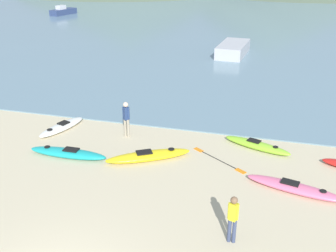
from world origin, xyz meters
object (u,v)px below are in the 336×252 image
at_px(kayak_on_sand_0, 257,145).
at_px(person_near_waterline, 126,117).
at_px(kayak_on_sand_1, 62,127).
at_px(loose_paddle, 219,160).
at_px(kayak_on_sand_3, 148,156).
at_px(person_near_foreground, 233,217).
at_px(kayak_on_sand_6, 68,153).
at_px(kayak_on_sand_2, 294,188).
at_px(moored_boat_3, 63,11).
at_px(moored_boat_1, 233,49).

xyz_separation_m(kayak_on_sand_0, person_near_waterline, (-5.86, -0.29, 0.79)).
xyz_separation_m(kayak_on_sand_1, loose_paddle, (7.70, -1.08, -0.12)).
relative_size(kayak_on_sand_3, person_near_foreground, 2.21).
height_order(person_near_foreground, loose_paddle, person_near_foreground).
bearing_deg(kayak_on_sand_6, kayak_on_sand_2, -1.59).
bearing_deg(person_near_foreground, kayak_on_sand_3, 133.08).
distance_m(person_near_waterline, moored_boat_3, 41.36).
distance_m(person_near_foreground, loose_paddle, 5.02).
bearing_deg(kayak_on_sand_0, loose_paddle, -134.18).
relative_size(kayak_on_sand_1, kayak_on_sand_3, 0.83).
distance_m(kayak_on_sand_0, kayak_on_sand_1, 9.15).
distance_m(kayak_on_sand_2, person_near_waterline, 7.89).
xyz_separation_m(kayak_on_sand_0, kayak_on_sand_2, (1.49, -3.06, -0.01)).
bearing_deg(kayak_on_sand_2, loose_paddle, 151.48).
bearing_deg(loose_paddle, kayak_on_sand_3, -165.98).
height_order(kayak_on_sand_3, loose_paddle, kayak_on_sand_3).
relative_size(kayak_on_sand_0, loose_paddle, 1.26).
bearing_deg(kayak_on_sand_6, kayak_on_sand_1, 124.05).
height_order(kayak_on_sand_0, kayak_on_sand_2, kayak_on_sand_0).
relative_size(kayak_on_sand_0, person_near_waterline, 1.81).
height_order(kayak_on_sand_0, kayak_on_sand_3, kayak_on_sand_3).
bearing_deg(moored_boat_3, kayak_on_sand_1, -61.10).
relative_size(kayak_on_sand_2, person_near_foreground, 2.26).
xyz_separation_m(person_near_waterline, moored_boat_1, (2.85, 17.13, -0.42)).
xyz_separation_m(person_near_foreground, person_near_waterline, (-5.51, 6.01, 0.07)).
distance_m(kayak_on_sand_6, loose_paddle, 6.22).
xyz_separation_m(kayak_on_sand_6, loose_paddle, (6.07, 1.34, -0.15)).
relative_size(kayak_on_sand_6, moored_boat_3, 0.81).
relative_size(kayak_on_sand_0, moored_boat_3, 0.72).
distance_m(kayak_on_sand_1, moored_boat_3, 39.76).
height_order(kayak_on_sand_1, loose_paddle, kayak_on_sand_1).
distance_m(kayak_on_sand_0, moored_boat_3, 44.59).
distance_m(person_near_waterline, moored_boat_1, 17.37).
relative_size(person_near_waterline, moored_boat_3, 0.40).
relative_size(person_near_waterline, loose_paddle, 0.70).
bearing_deg(person_near_waterline, person_near_foreground, -47.51).
bearing_deg(kayak_on_sand_2, moored_boat_1, 102.72).
relative_size(person_near_foreground, moored_boat_1, 0.31).
height_order(kayak_on_sand_2, person_near_foreground, person_near_foreground).
relative_size(moored_boat_1, moored_boat_3, 1.18).
bearing_deg(kayak_on_sand_6, kayak_on_sand_0, 20.55).
xyz_separation_m(kayak_on_sand_1, person_near_waterline, (3.28, 0.11, 0.82)).
bearing_deg(moored_boat_1, loose_paddle, -85.09).
distance_m(kayak_on_sand_0, moored_boat_1, 17.11).
relative_size(kayak_on_sand_0, kayak_on_sand_6, 0.89).
bearing_deg(loose_paddle, moored_boat_3, 126.87).
height_order(kayak_on_sand_1, moored_boat_3, moored_boat_3).
height_order(kayak_on_sand_0, moored_boat_1, moored_boat_1).
relative_size(kayak_on_sand_0, moored_boat_1, 0.61).
bearing_deg(person_near_foreground, kayak_on_sand_2, 60.46).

